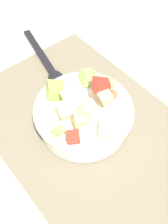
% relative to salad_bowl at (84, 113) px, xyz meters
% --- Properties ---
extents(ground_plane, '(2.40, 2.40, 0.00)m').
position_rel_salad_bowl_xyz_m(ground_plane, '(-0.00, -0.00, -0.04)').
color(ground_plane, silver).
extents(placemat, '(0.52, 0.36, 0.01)m').
position_rel_salad_bowl_xyz_m(placemat, '(-0.00, -0.00, -0.04)').
color(placemat, '#756B56').
rests_on(placemat, ground_plane).
extents(salad_bowl, '(0.21, 0.21, 0.11)m').
position_rel_salad_bowl_xyz_m(salad_bowl, '(0.00, 0.00, 0.00)').
color(salad_bowl, white).
rests_on(salad_bowl, placemat).
extents(serving_spoon, '(0.24, 0.08, 0.01)m').
position_rel_salad_bowl_xyz_m(serving_spoon, '(-0.19, 0.04, -0.03)').
color(serving_spoon, black).
rests_on(serving_spoon, placemat).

